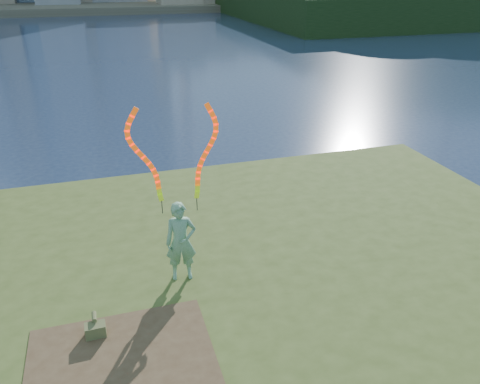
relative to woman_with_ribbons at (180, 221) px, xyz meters
name	(u,v)px	position (x,y,z in m)	size (l,w,h in m)	color
ground	(207,280)	(0.71, 0.78, -2.19)	(320.00, 320.00, 0.00)	#1B2843
grassy_knoll	(233,331)	(0.71, -1.51, -1.85)	(20.00, 18.00, 0.80)	#3C4C1B
dirt_patch	(123,372)	(-1.49, -2.42, -1.38)	(3.20, 3.00, 0.02)	#47331E
far_shore	(98,4)	(0.71, 95.78, -1.59)	(320.00, 40.00, 1.20)	#4E4939
wooded_hill	(470,13)	(60.28, 60.74, -2.03)	(78.00, 50.00, 63.00)	black
woman_with_ribbons	(180,221)	(0.00, 0.00, 0.00)	(2.11, 0.50, 4.17)	#1E6B30
canvas_bag	(96,329)	(-1.90, -1.38, -1.25)	(0.38, 0.43, 0.35)	#4B5029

